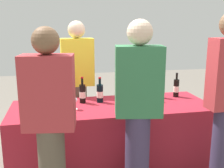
{
  "coord_description": "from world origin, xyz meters",
  "views": [
    {
      "loc": [
        -0.6,
        -2.91,
        1.65
      ],
      "look_at": [
        0.0,
        0.0,
        0.97
      ],
      "focal_mm": 43.24,
      "sensor_mm": 36.0,
      "label": 1
    }
  ],
  "objects_px": {
    "wine_bottle_0": "(59,95)",
    "wine_glass_4": "(153,97)",
    "wine_glass_1": "(74,101)",
    "wine_glass_2": "(132,99)",
    "wine_bottle_4": "(148,91)",
    "wine_bottle_2": "(100,93)",
    "wine_glass_0": "(52,104)",
    "server_pouring": "(78,80)",
    "wine_bottle_1": "(82,93)",
    "wine_glass_3": "(146,98)",
    "wine_bottle_6": "(176,88)",
    "guest_0": "(50,120)",
    "guest_1": "(138,107)",
    "wine_bottle_3": "(128,91)",
    "wine_bottle_5": "(160,90)"
  },
  "relations": [
    {
      "from": "wine_bottle_0",
      "to": "wine_glass_4",
      "type": "relative_size",
      "value": 2.08
    },
    {
      "from": "wine_glass_1",
      "to": "wine_glass_2",
      "type": "height_order",
      "value": "wine_glass_2"
    },
    {
      "from": "wine_bottle_4",
      "to": "wine_bottle_2",
      "type": "bearing_deg",
      "value": 176.63
    },
    {
      "from": "wine_glass_0",
      "to": "server_pouring",
      "type": "relative_size",
      "value": 0.08
    },
    {
      "from": "wine_bottle_1",
      "to": "wine_glass_3",
      "type": "bearing_deg",
      "value": -22.37
    },
    {
      "from": "wine_bottle_2",
      "to": "wine_glass_3",
      "type": "bearing_deg",
      "value": -28.85
    },
    {
      "from": "wine_bottle_6",
      "to": "wine_glass_1",
      "type": "xyz_separation_m",
      "value": [
        -1.31,
        -0.27,
        -0.02
      ]
    },
    {
      "from": "wine_bottle_4",
      "to": "guest_0",
      "type": "xyz_separation_m",
      "value": [
        -1.15,
        -0.88,
        0.04
      ]
    },
    {
      "from": "wine_bottle_1",
      "to": "wine_bottle_2",
      "type": "xyz_separation_m",
      "value": [
        0.21,
        -0.02,
        -0.0
      ]
    },
    {
      "from": "wine_bottle_0",
      "to": "wine_bottle_4",
      "type": "xyz_separation_m",
      "value": [
        1.07,
        -0.07,
        0.01
      ]
    },
    {
      "from": "wine_bottle_2",
      "to": "wine_glass_0",
      "type": "xyz_separation_m",
      "value": [
        -0.56,
        -0.3,
        -0.01
      ]
    },
    {
      "from": "wine_glass_1",
      "to": "wine_bottle_1",
      "type": "bearing_deg",
      "value": 64.95
    },
    {
      "from": "wine_bottle_0",
      "to": "wine_glass_2",
      "type": "distance_m",
      "value": 0.86
    },
    {
      "from": "wine_bottle_4",
      "to": "wine_glass_2",
      "type": "xyz_separation_m",
      "value": [
        -0.27,
        -0.26,
        -0.01
      ]
    },
    {
      "from": "wine_bottle_0",
      "to": "wine_bottle_2",
      "type": "height_order",
      "value": "wine_bottle_2"
    },
    {
      "from": "server_pouring",
      "to": "wine_bottle_4",
      "type": "bearing_deg",
      "value": 143.92
    },
    {
      "from": "wine_bottle_4",
      "to": "wine_glass_4",
      "type": "height_order",
      "value": "wine_bottle_4"
    },
    {
      "from": "wine_bottle_1",
      "to": "wine_glass_4",
      "type": "xyz_separation_m",
      "value": [
        0.78,
        -0.27,
        -0.01
      ]
    },
    {
      "from": "server_pouring",
      "to": "guest_1",
      "type": "relative_size",
      "value": 1.0
    },
    {
      "from": "wine_bottle_3",
      "to": "wine_glass_2",
      "type": "distance_m",
      "value": 0.3
    },
    {
      "from": "guest_1",
      "to": "wine_bottle_3",
      "type": "bearing_deg",
      "value": 91.7
    },
    {
      "from": "wine_bottle_6",
      "to": "guest_1",
      "type": "bearing_deg",
      "value": -131.56
    },
    {
      "from": "guest_1",
      "to": "guest_0",
      "type": "bearing_deg",
      "value": -163.12
    },
    {
      "from": "wine_bottle_1",
      "to": "wine_glass_1",
      "type": "bearing_deg",
      "value": -115.05
    },
    {
      "from": "guest_1",
      "to": "wine_glass_4",
      "type": "bearing_deg",
      "value": 68.48
    },
    {
      "from": "guest_1",
      "to": "wine_glass_0",
      "type": "bearing_deg",
      "value": 156.13
    },
    {
      "from": "wine_bottle_2",
      "to": "wine_glass_4",
      "type": "xyz_separation_m",
      "value": [
        0.58,
        -0.25,
        -0.01
      ]
    },
    {
      "from": "wine_bottle_1",
      "to": "guest_0",
      "type": "relative_size",
      "value": 0.19
    },
    {
      "from": "wine_bottle_4",
      "to": "wine_glass_0",
      "type": "relative_size",
      "value": 2.34
    },
    {
      "from": "wine_bottle_2",
      "to": "wine_bottle_5",
      "type": "xyz_separation_m",
      "value": [
        0.77,
        0.04,
        -0.0
      ]
    },
    {
      "from": "wine_glass_0",
      "to": "wine_glass_1",
      "type": "relative_size",
      "value": 1.0
    },
    {
      "from": "wine_glass_3",
      "to": "guest_1",
      "type": "height_order",
      "value": "guest_1"
    },
    {
      "from": "wine_bottle_1",
      "to": "wine_glass_2",
      "type": "bearing_deg",
      "value": -30.9
    },
    {
      "from": "server_pouring",
      "to": "wine_bottle_0",
      "type": "bearing_deg",
      "value": 58.59
    },
    {
      "from": "wine_glass_3",
      "to": "wine_bottle_4",
      "type": "bearing_deg",
      "value": 66.98
    },
    {
      "from": "wine_bottle_5",
      "to": "wine_bottle_0",
      "type": "bearing_deg",
      "value": -179.64
    },
    {
      "from": "wine_glass_2",
      "to": "wine_bottle_1",
      "type": "bearing_deg",
      "value": 149.1
    },
    {
      "from": "wine_glass_0",
      "to": "wine_glass_4",
      "type": "distance_m",
      "value": 1.13
    },
    {
      "from": "server_pouring",
      "to": "wine_glass_3",
      "type": "bearing_deg",
      "value": 130.15
    },
    {
      "from": "wine_glass_1",
      "to": "server_pouring",
      "type": "xyz_separation_m",
      "value": [
        0.1,
        0.72,
        0.08
      ]
    },
    {
      "from": "wine_bottle_4",
      "to": "wine_glass_2",
      "type": "bearing_deg",
      "value": -136.84
    },
    {
      "from": "server_pouring",
      "to": "guest_0",
      "type": "height_order",
      "value": "server_pouring"
    },
    {
      "from": "wine_glass_2",
      "to": "wine_glass_3",
      "type": "relative_size",
      "value": 1.12
    },
    {
      "from": "wine_bottle_3",
      "to": "wine_glass_0",
      "type": "relative_size",
      "value": 2.22
    },
    {
      "from": "wine_glass_3",
      "to": "wine_glass_4",
      "type": "height_order",
      "value": "wine_glass_4"
    },
    {
      "from": "wine_glass_0",
      "to": "server_pouring",
      "type": "bearing_deg",
      "value": 67.19
    },
    {
      "from": "wine_glass_4",
      "to": "guest_1",
      "type": "relative_size",
      "value": 0.09
    },
    {
      "from": "wine_bottle_1",
      "to": "guest_0",
      "type": "height_order",
      "value": "guest_0"
    },
    {
      "from": "wine_bottle_1",
      "to": "guest_0",
      "type": "distance_m",
      "value": 1.0
    },
    {
      "from": "wine_bottle_4",
      "to": "wine_glass_4",
      "type": "bearing_deg",
      "value": -91.87
    }
  ]
}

